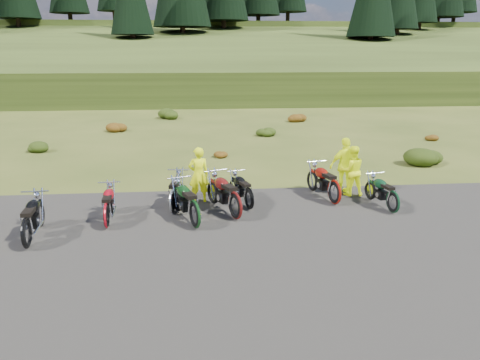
{
  "coord_description": "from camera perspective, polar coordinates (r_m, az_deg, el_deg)",
  "views": [
    {
      "loc": [
        -1.37,
        -11.63,
        4.74
      ],
      "look_at": [
        -0.14,
        1.59,
        1.04
      ],
      "focal_mm": 35.0,
      "sensor_mm": 36.0,
      "label": 1
    }
  ],
  "objects": [
    {
      "name": "motorcycle_5",
      "position": [
        14.39,
        1.12,
        -3.65
      ],
      "size": [
        1.17,
        2.01,
        1.0
      ],
      "primitive_type": null,
      "rotation": [
        0.0,
        0.0,
        1.87
      ],
      "color": "black",
      "rests_on": "ground"
    },
    {
      "name": "motorcycle_6",
      "position": [
        15.14,
        11.35,
        -2.98
      ],
      "size": [
        1.24,
        2.32,
        1.16
      ],
      "primitive_type": null,
      "rotation": [
        0.0,
        0.0,
        1.81
      ],
      "color": "maroon",
      "rests_on": "ground"
    },
    {
      "name": "shrub_1",
      "position": [
        24.6,
        -23.57,
        3.89
      ],
      "size": [
        1.03,
        1.03,
        0.61
      ],
      "primitive_type": "ellipsoid",
      "color": "black",
      "rests_on": "ground"
    },
    {
      "name": "hill_plateau",
      "position": [
        121.73,
        -4.78,
        13.28
      ],
      "size": [
        300.0,
        90.0,
        9.17
      ],
      "primitive_type": "cube",
      "color": "#2A3712",
      "rests_on": "ground"
    },
    {
      "name": "person_right_b",
      "position": [
        16.13,
        12.71,
        1.62
      ],
      "size": [
        1.17,
        0.63,
        1.91
      ],
      "primitive_type": "imported",
      "rotation": [
        0.0,
        0.0,
        3.29
      ],
      "color": "#E5F50C",
      "rests_on": "ground"
    },
    {
      "name": "motorcycle_1",
      "position": [
        13.42,
        -15.86,
        -5.73
      ],
      "size": [
        0.77,
        2.0,
        1.03
      ],
      "primitive_type": null,
      "rotation": [
        0.0,
        0.0,
        1.63
      ],
      "color": "maroon",
      "rests_on": "ground"
    },
    {
      "name": "person_right_a",
      "position": [
        15.97,
        13.48,
        1.01
      ],
      "size": [
        0.83,
        0.65,
        1.68
      ],
      "primitive_type": "imported",
      "rotation": [
        0.0,
        0.0,
        3.12
      ],
      "color": "#E5F50C",
      "rests_on": "ground"
    },
    {
      "name": "shrub_8",
      "position": [
        27.49,
        22.09,
        4.99
      ],
      "size": [
        0.77,
        0.77,
        0.45
      ],
      "primitive_type": "ellipsoid",
      "color": "maroon",
      "rests_on": "ground"
    },
    {
      "name": "gravel_pad",
      "position": [
        10.82,
        2.56,
        -10.42
      ],
      "size": [
        20.0,
        12.0,
        0.04
      ],
      "primitive_type": "cube",
      "color": "black",
      "rests_on": "ground"
    },
    {
      "name": "shrub_6",
      "position": [
        32.44,
        6.86,
        7.75
      ],
      "size": [
        1.3,
        1.3,
        0.77
      ],
      "primitive_type": "ellipsoid",
      "color": "maroon",
      "rests_on": "ground"
    },
    {
      "name": "motorcycle_3",
      "position": [
        14.18,
        -8.19,
        -4.11
      ],
      "size": [
        0.96,
        2.14,
        1.08
      ],
      "primitive_type": null,
      "rotation": [
        0.0,
        0.0,
        1.44
      ],
      "color": "silver",
      "rests_on": "ground"
    },
    {
      "name": "shrub_2",
      "position": [
        28.97,
        -14.93,
        6.4
      ],
      "size": [
        1.3,
        1.3,
        0.77
      ],
      "primitive_type": "ellipsoid",
      "color": "maroon",
      "rests_on": "ground"
    },
    {
      "name": "shrub_4",
      "position": [
        21.33,
        -2.58,
        3.35
      ],
      "size": [
        0.77,
        0.77,
        0.45
      ],
      "primitive_type": "ellipsoid",
      "color": "maroon",
      "rests_on": "ground"
    },
    {
      "name": "motorcycle_4",
      "position": [
        13.56,
        -0.58,
        -4.88
      ],
      "size": [
        1.58,
        2.42,
        1.2
      ],
      "primitive_type": null,
      "rotation": [
        0.0,
        0.0,
        1.96
      ],
      "color": "#56100E",
      "rests_on": "ground"
    },
    {
      "name": "motorcycle_7",
      "position": [
        14.8,
        18.03,
        -3.9
      ],
      "size": [
        0.97,
        1.99,
        1.0
      ],
      "primitive_type": null,
      "rotation": [
        0.0,
        0.0,
        1.76
      ],
      "color": "#0E331A",
      "rests_on": "ground"
    },
    {
      "name": "hill_slope",
      "position": [
        61.82,
        -4.09,
        11.13
      ],
      "size": [
        300.0,
        45.97,
        9.37
      ],
      "primitive_type": null,
      "rotation": [
        0.14,
        0.0,
        0.0
      ],
      "color": "#2A3712",
      "rests_on": "ground"
    },
    {
      "name": "person_middle",
      "position": [
        14.88,
        -5.06,
        0.53
      ],
      "size": [
        0.7,
        0.5,
        1.78
      ],
      "primitive_type": "imported",
      "rotation": [
        0.0,
        0.0,
        3.26
      ],
      "color": "#E5F50C",
      "rests_on": "ground"
    },
    {
      "name": "motorcycle_0",
      "position": [
        12.79,
        -24.4,
        -7.64
      ],
      "size": [
        0.9,
        2.21,
        1.13
      ],
      "primitive_type": null,
      "rotation": [
        0.0,
        0.0,
        1.65
      ],
      "color": "black",
      "rests_on": "ground"
    },
    {
      "name": "shrub_5",
      "position": [
        26.78,
        3.1,
        6.02
      ],
      "size": [
        1.03,
        1.03,
        0.61
      ],
      "primitive_type": "ellipsoid",
      "color": "black",
      "rests_on": "ground"
    },
    {
      "name": "motorcycle_2",
      "position": [
        12.97,
        -5.49,
        -5.93
      ],
      "size": [
        1.48,
        2.35,
        1.17
      ],
      "primitive_type": null,
      "rotation": [
        0.0,
        0.0,
        1.93
      ],
      "color": "#0E3411",
      "rests_on": "ground"
    },
    {
      "name": "shrub_3",
      "position": [
        33.85,
        -8.61,
        8.14
      ],
      "size": [
        1.56,
        1.56,
        0.92
      ],
      "primitive_type": "ellipsoid",
      "color": "black",
      "rests_on": "ground"
    },
    {
      "name": "ground",
      "position": [
        12.63,
        1.33,
        -6.46
      ],
      "size": [
        300.0,
        300.0,
        0.0
      ],
      "primitive_type": "plane",
      "color": "#394617",
      "rests_on": "ground"
    },
    {
      "name": "shrub_7",
      "position": [
        21.51,
        21.58,
        3.0
      ],
      "size": [
        1.56,
        1.56,
        0.92
      ],
      "primitive_type": "ellipsoid",
      "color": "black",
      "rests_on": "ground"
    }
  ]
}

